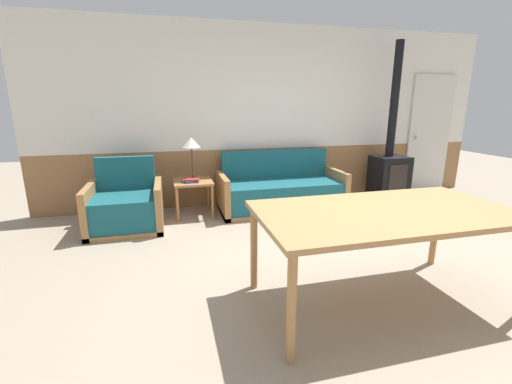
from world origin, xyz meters
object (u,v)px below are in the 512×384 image
object	(u,v)px
armchair	(126,208)
dining_table	(385,218)
couch	(281,192)
table_lamp	(191,145)
side_table	(193,186)
wood_stove	(390,165)

from	to	relation	value
armchair	dining_table	xyz separation A→B (m)	(2.14, -2.28, 0.44)
couch	table_lamp	size ratio (longest dim) A/B	3.07
couch	dining_table	bearing A→B (deg)	-90.68
armchair	side_table	world-z (taller)	armchair
side_table	wood_stove	bearing A→B (deg)	-0.95
side_table	table_lamp	world-z (taller)	table_lamp
couch	wood_stove	size ratio (longest dim) A/B	0.74
couch	side_table	distance (m)	1.30
table_lamp	dining_table	distance (m)	2.99
side_table	armchair	bearing A→B (deg)	-159.56
side_table	couch	bearing A→B (deg)	-2.60
dining_table	wood_stove	bearing A→B (deg)	53.90
side_table	dining_table	bearing A→B (deg)	-64.25
dining_table	wood_stove	size ratio (longest dim) A/B	0.79
couch	dining_table	distance (m)	2.59
table_lamp	couch	bearing A→B (deg)	-6.75
dining_table	wood_stove	distance (m)	3.17
side_table	wood_stove	xyz separation A→B (m)	(3.12, -0.05, 0.18)
couch	armchair	bearing A→B (deg)	-172.92
table_lamp	side_table	bearing A→B (deg)	-93.98
side_table	table_lamp	xyz separation A→B (m)	(0.01, 0.09, 0.58)
side_table	dining_table	xyz separation A→B (m)	(1.26, -2.61, 0.29)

